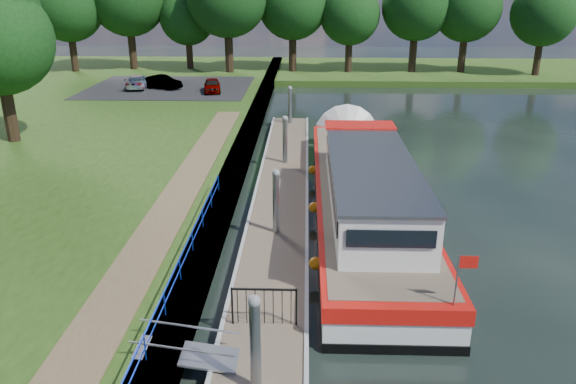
{
  "coord_description": "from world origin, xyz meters",
  "views": [
    {
      "loc": [
        1.11,
        -11.33,
        9.47
      ],
      "look_at": [
        0.4,
        10.24,
        1.4
      ],
      "focal_mm": 35.0,
      "sensor_mm": 36.0,
      "label": 1
    }
  ],
  "objects_px": {
    "barge": "(362,187)",
    "car_c": "(138,82)",
    "pontoon": "(281,196)",
    "car_b": "(162,82)",
    "car_a": "(212,85)"
  },
  "relations": [
    {
      "from": "barge",
      "to": "car_a",
      "type": "bearing_deg",
      "value": 113.67
    },
    {
      "from": "pontoon",
      "to": "car_a",
      "type": "bearing_deg",
      "value": 106.78
    },
    {
      "from": "barge",
      "to": "car_a",
      "type": "xyz_separation_m",
      "value": [
        -10.4,
        23.73,
        0.32
      ]
    },
    {
      "from": "barge",
      "to": "car_c",
      "type": "bearing_deg",
      "value": 124.12
    },
    {
      "from": "car_b",
      "to": "pontoon",
      "type": "bearing_deg",
      "value": -129.97
    },
    {
      "from": "car_c",
      "to": "car_a",
      "type": "bearing_deg",
      "value": 163.19
    },
    {
      "from": "barge",
      "to": "car_a",
      "type": "relative_size",
      "value": 6.32
    },
    {
      "from": "car_a",
      "to": "car_b",
      "type": "relative_size",
      "value": 0.96
    },
    {
      "from": "barge",
      "to": "car_b",
      "type": "relative_size",
      "value": 6.03
    },
    {
      "from": "car_a",
      "to": "car_b",
      "type": "bearing_deg",
      "value": 152.57
    },
    {
      "from": "barge",
      "to": "car_b",
      "type": "distance_m",
      "value": 29.32
    },
    {
      "from": "pontoon",
      "to": "car_a",
      "type": "xyz_separation_m",
      "value": [
        -6.81,
        22.59,
        1.22
      ]
    },
    {
      "from": "pontoon",
      "to": "barge",
      "type": "bearing_deg",
      "value": -17.68
    },
    {
      "from": "car_c",
      "to": "pontoon",
      "type": "bearing_deg",
      "value": 115.34
    },
    {
      "from": "pontoon",
      "to": "car_b",
      "type": "height_order",
      "value": "car_b"
    }
  ]
}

